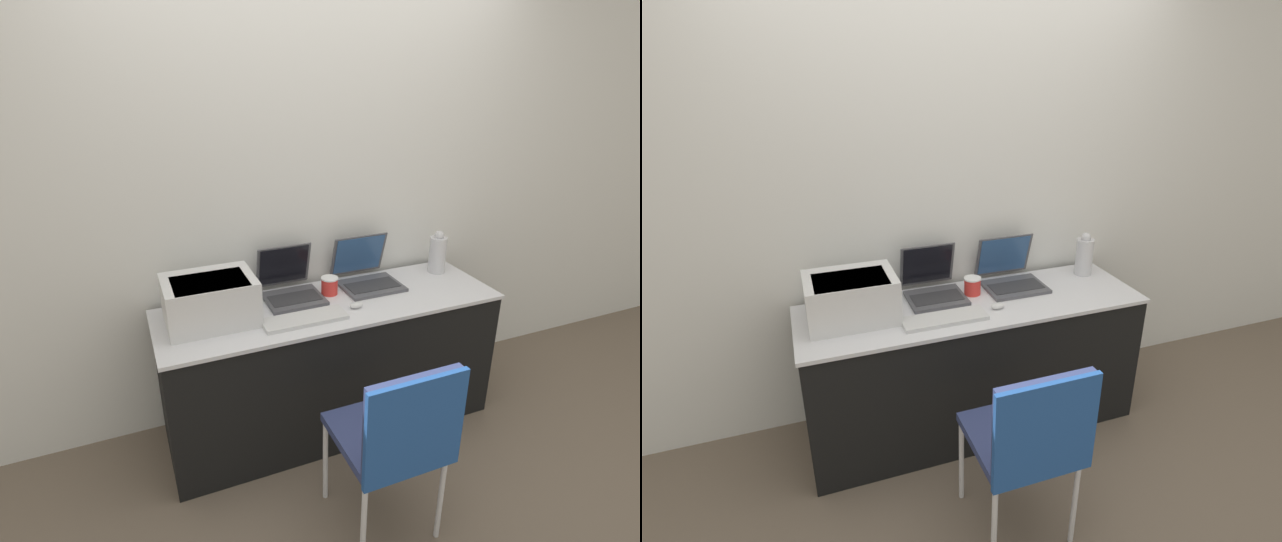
% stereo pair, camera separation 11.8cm
% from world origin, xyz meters
% --- Properties ---
extents(ground_plane, '(14.00, 14.00, 0.00)m').
position_xyz_m(ground_plane, '(0.00, 0.00, 0.00)').
color(ground_plane, '#6B5B4C').
extents(wall_back, '(8.00, 0.05, 2.60)m').
position_xyz_m(wall_back, '(0.00, 0.63, 1.30)').
color(wall_back, silver).
rests_on(wall_back, ground_plane).
extents(table, '(1.83, 0.57, 0.77)m').
position_xyz_m(table, '(0.00, 0.28, 0.39)').
color(table, black).
rests_on(table, ground_plane).
extents(printer, '(0.43, 0.32, 0.23)m').
position_xyz_m(printer, '(-0.62, 0.31, 0.89)').
color(printer, silver).
rests_on(printer, table).
extents(laptop_left, '(0.31, 0.33, 0.26)m').
position_xyz_m(laptop_left, '(-0.17, 0.44, 0.83)').
color(laptop_left, '#4C4C51').
rests_on(laptop_left, table).
extents(laptop_right, '(0.33, 0.34, 0.26)m').
position_xyz_m(laptop_right, '(0.29, 0.43, 0.83)').
color(laptop_right, '#4C4C51').
rests_on(laptop_right, table).
extents(external_keyboard, '(0.42, 0.14, 0.02)m').
position_xyz_m(external_keyboard, '(-0.20, 0.14, 0.78)').
color(external_keyboard, silver).
rests_on(external_keyboard, table).
extents(coffee_cup, '(0.09, 0.09, 0.10)m').
position_xyz_m(coffee_cup, '(0.04, 0.38, 0.82)').
color(coffee_cup, red).
rests_on(coffee_cup, table).
extents(mouse, '(0.07, 0.05, 0.03)m').
position_xyz_m(mouse, '(0.10, 0.17, 0.79)').
color(mouse, silver).
rests_on(mouse, table).
extents(metal_pitcher, '(0.10, 0.10, 0.26)m').
position_xyz_m(metal_pitcher, '(0.76, 0.42, 0.89)').
color(metal_pitcher, silver).
rests_on(metal_pitcher, table).
extents(chair, '(0.43, 0.45, 0.90)m').
position_xyz_m(chair, '(-0.06, -0.54, 0.57)').
color(chair, navy).
rests_on(chair, ground_plane).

